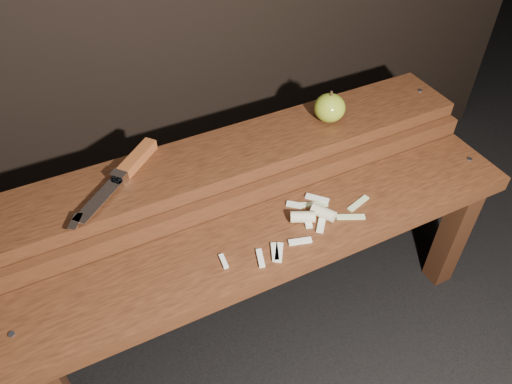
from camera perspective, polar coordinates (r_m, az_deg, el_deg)
name	(u,v)px	position (r m, az deg, el deg)	size (l,w,h in m)	color
ground	(265,319)	(1.47, 1.08, -14.26)	(60.00, 60.00, 0.00)	black
bench_front_tier	(280,255)	(1.15, 2.73, -7.22)	(1.20, 0.20, 0.42)	#351A0D
bench_rear_tier	(237,176)	(1.25, -2.18, 1.81)	(1.20, 0.21, 0.50)	#351A0D
apple	(330,108)	(1.28, 8.41, 9.50)	(0.08, 0.08, 0.08)	olive
knife	(128,168)	(1.15, -14.42, 2.64)	(0.25, 0.21, 0.03)	brown
apple_scraps	(310,219)	(1.13, 6.14, -3.10)	(0.39, 0.15, 0.03)	beige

